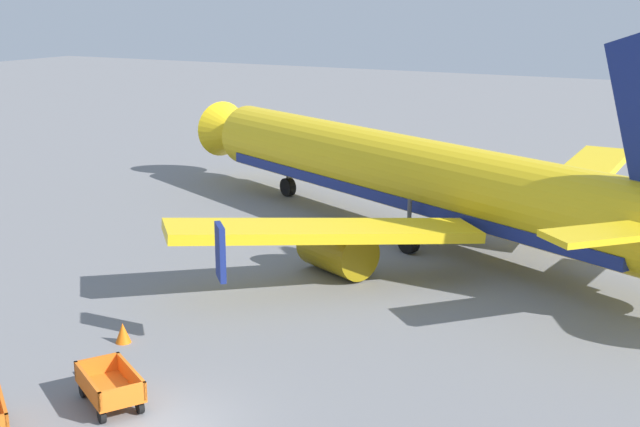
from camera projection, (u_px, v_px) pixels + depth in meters
airplane at (422, 178)px, 41.64m from camera, size 35.55×29.19×11.34m
baggage_cart_second_in_row at (110, 386)px, 25.05m from camera, size 3.43×2.49×1.07m
traffic_cone_near_plane at (123, 333)px, 29.61m from camera, size 0.55×0.55×0.72m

